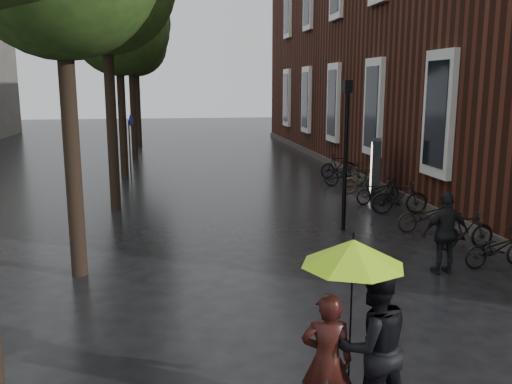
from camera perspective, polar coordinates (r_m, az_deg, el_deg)
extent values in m
cube|color=#38160F|center=(26.83, 19.82, 15.24)|extent=(10.00, 33.00, 12.00)
cube|color=silver|center=(16.44, 18.78, 7.76)|extent=(0.25, 1.60, 3.60)
cube|color=black|center=(16.40, 18.47, 7.77)|extent=(0.10, 1.20, 3.00)
cube|color=silver|center=(20.99, 12.35, 8.72)|extent=(0.25, 1.60, 3.60)
cube|color=black|center=(20.95, 12.10, 8.73)|extent=(0.10, 1.20, 3.00)
cube|color=silver|center=(25.70, 8.23, 9.28)|extent=(0.25, 1.60, 3.60)
cube|color=black|center=(25.67, 8.01, 9.28)|extent=(0.10, 1.20, 3.00)
cube|color=silver|center=(30.51, 5.39, 9.64)|extent=(0.25, 1.60, 3.60)
cube|color=black|center=(30.48, 5.20, 9.64)|extent=(0.10, 1.20, 3.00)
cube|color=silver|center=(35.37, 3.32, 9.88)|extent=(0.25, 1.60, 3.60)
cube|color=black|center=(35.35, 3.16, 9.88)|extent=(0.10, 1.20, 3.00)
cube|color=silver|center=(35.66, 3.43, 18.75)|extent=(0.25, 1.60, 3.60)
cube|color=black|center=(35.64, 3.26, 18.76)|extent=(0.10, 1.20, 3.00)
cube|color=#3F3833|center=(25.05, 9.06, 2.66)|extent=(0.40, 33.00, 0.30)
cylinder|color=black|center=(11.28, -18.72, 2.62)|extent=(0.32, 0.32, 4.51)
cylinder|color=black|center=(17.15, -14.91, 6.33)|extent=(0.32, 0.32, 4.95)
cylinder|color=black|center=(23.14, -13.86, 6.88)|extent=(0.32, 0.32, 4.40)
cylinder|color=black|center=(29.10, -12.78, 8.14)|extent=(0.32, 0.32, 4.79)
cylinder|color=black|center=(35.09, -12.29, 8.46)|extent=(0.32, 0.32, 4.57)
imported|color=black|center=(6.39, 7.46, -17.19)|extent=(0.66, 0.51, 1.59)
imported|color=black|center=(6.49, 12.19, -15.53)|extent=(0.99, 0.81, 1.87)
cylinder|color=black|center=(6.25, 9.94, -12.72)|extent=(0.02, 0.02, 1.47)
cone|color=#ACF419|center=(5.99, 10.18, -6.28)|extent=(1.15, 1.15, 0.29)
cylinder|color=black|center=(5.94, 10.24, -4.56)|extent=(0.02, 0.02, 0.08)
imported|color=black|center=(11.72, 19.34, -4.12)|extent=(1.01, 0.44, 1.71)
imported|color=black|center=(12.65, 24.01, -5.47)|extent=(1.59, 0.69, 0.81)
imported|color=black|center=(13.69, 21.16, -3.81)|extent=(1.54, 0.53, 0.91)
imported|color=black|center=(14.99, 17.45, -2.44)|extent=(1.61, 0.58, 0.84)
imported|color=black|center=(16.80, 14.86, -0.53)|extent=(1.75, 0.69, 1.02)
imported|color=black|center=(18.06, 12.71, 0.10)|extent=(1.70, 0.87, 0.85)
imported|color=black|center=(19.77, 11.03, 1.25)|extent=(1.63, 0.73, 0.95)
imported|color=black|center=(21.14, 9.42, 1.92)|extent=(1.79, 0.73, 0.92)
imported|color=black|center=(22.87, 8.66, 2.74)|extent=(1.72, 0.81, 1.00)
cube|color=black|center=(18.77, 12.48, 2.34)|extent=(0.28, 1.34, 2.02)
cube|color=white|center=(18.70, 12.06, 2.48)|extent=(0.04, 1.13, 1.66)
cylinder|color=black|center=(14.36, 9.38, 3.14)|extent=(0.11, 0.11, 3.69)
cube|color=black|center=(14.22, 9.63, 10.88)|extent=(0.20, 0.20, 0.32)
sphere|color=#FFE5B2|center=(14.22, 9.63, 10.88)|extent=(0.17, 0.17, 0.17)
cylinder|color=#262628|center=(23.07, -13.13, 4.40)|extent=(0.06, 0.06, 2.39)
cylinder|color=#0E129A|center=(22.96, -13.03, 7.37)|extent=(0.03, 0.48, 0.48)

